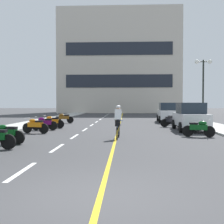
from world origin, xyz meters
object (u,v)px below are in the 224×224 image
Objects in this scene: motorcycle_3 at (199,128)px; motorcycle_8 at (174,119)px; parked_car_mid at (168,112)px; motorcycle_4 at (35,125)px; motorcycle_2 at (6,133)px; cyclist_rider at (118,121)px; motorcycle_5 at (44,123)px; motorcycle_7 at (172,121)px; parked_car_near at (190,117)px; motorcycle_6 at (52,122)px; street_lamp_mid at (203,77)px; motorcycle_9 at (64,118)px.

motorcycle_8 is (0.06, 8.28, 0.00)m from motorcycle_3.
motorcycle_4 is at bearing -131.97° from parked_car_mid.
cyclist_rider is at bearing 23.48° from motorcycle_2.
motorcycle_5 is 9.29m from motorcycle_7.
motorcycle_4 is 11.52m from motorcycle_8.
parked_car_near is at bearing -74.54° from motorcycle_7.
cyclist_rider reaches higher than motorcycle_6.
motorcycle_5 is (0.01, 1.88, 0.00)m from motorcycle_4.
street_lamp_mid reaches higher than motorcycle_9.
motorcycle_9 is 11.94m from cyclist_rider.
motorcycle_3 is 0.99× the size of motorcycle_4.
motorcycle_6 is (-9.07, 4.80, 0.00)m from motorcycle_3.
motorcycle_2 is 1.00× the size of motorcycle_9.
motorcycle_7 is at bearing 47.20° from motorcycle_2.
parked_car_mid reaches higher than motorcycle_5.
street_lamp_mid is at bearing 45.64° from motorcycle_7.
motorcycle_2 is 4.50m from motorcycle_4.
motorcycle_8 is (9.27, 4.94, 0.00)m from motorcycle_5.
parked_car_near is at bearing -86.45° from motorcycle_8.
parked_car_near is (-2.34, -5.93, -3.09)m from street_lamp_mid.
street_lamp_mid reaches higher than parked_car_near.
motorcycle_8 is at bearing 28.08° from motorcycle_5.
motorcycle_8 is at bearing 76.46° from motorcycle_7.
street_lamp_mid is 3.14× the size of motorcycle_7.
parked_car_mid reaches higher than cyclist_rider.
motorcycle_6 is at bearing 152.13° from motorcycle_3.
motorcycle_2 is at bearing -144.95° from parked_car_near.
motorcycle_3 is 13.56m from motorcycle_9.
street_lamp_mid is at bearing 34.04° from motorcycle_4.
motorcycle_7 is 2.01m from motorcycle_8.
motorcycle_3 is at bearing -105.81° from street_lamp_mid.
motorcycle_8 is at bearing 89.60° from motorcycle_3.
cyclist_rider is at bearing -108.82° from parked_car_mid.
motorcycle_8 is at bearing 64.96° from cyclist_rider.
motorcycle_2 is 1.02× the size of motorcycle_3.
street_lamp_mid is 13.86m from motorcycle_5.
motorcycle_6 is 5.07m from motorcycle_9.
motorcycle_2 is (-9.44, -6.62, -0.44)m from parked_car_near.
parked_car_near is at bearing 84.44° from motorcycle_3.
cyclist_rider reaches higher than motorcycle_5.
motorcycle_2 is (-11.79, -12.55, -3.53)m from street_lamp_mid.
motorcycle_6 is at bearing 130.01° from cyclist_rider.
motorcycle_9 is (-0.22, 12.90, 0.00)m from motorcycle_2.
motorcycle_2 is at bearing -128.94° from motorcycle_8.
motorcycle_4 is 3.34m from motorcycle_6.
motorcycle_3 is 4.37m from cyclist_rider.
parked_car_mid is 2.52× the size of motorcycle_9.
cyclist_rider is (5.06, -10.80, 0.41)m from motorcycle_9.
parked_car_near is 2.49× the size of motorcycle_9.
street_lamp_mid is 14.81m from motorcycle_4.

